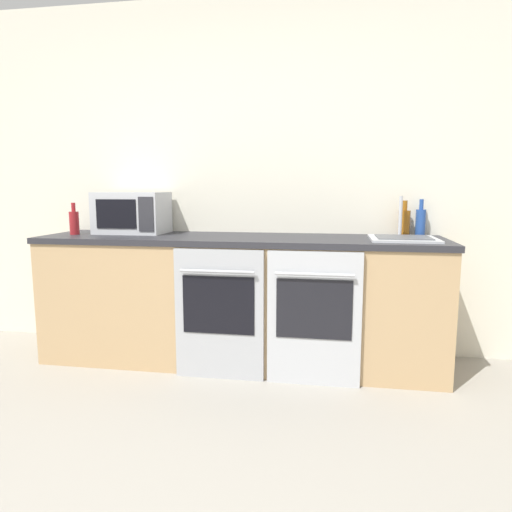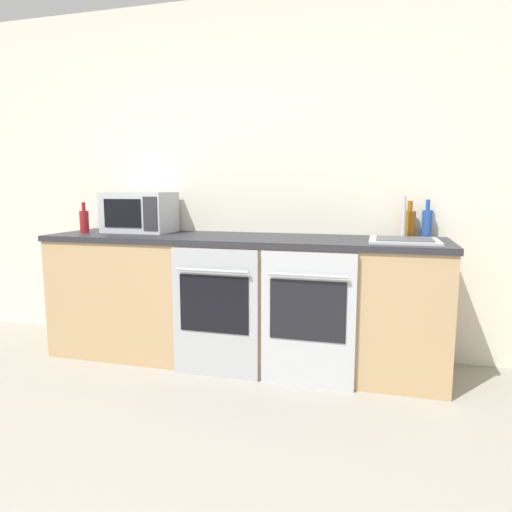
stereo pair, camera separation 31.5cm
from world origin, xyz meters
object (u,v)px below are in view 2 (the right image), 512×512
(oven_right, at_px, (308,320))
(bottle_red, at_px, (84,221))
(oven_left, at_px, (215,313))
(sink, at_px, (404,239))
(bottle_blue, at_px, (427,223))
(bottle_amber, at_px, (409,223))
(microwave, at_px, (140,212))

(oven_right, height_order, bottle_red, bottle_red)
(oven_left, bearing_deg, sink, 15.03)
(oven_left, height_order, sink, sink)
(bottle_blue, bearing_deg, bottle_amber, -166.95)
(bottle_blue, height_order, sink, sink)
(microwave, relative_size, bottle_amber, 2.02)
(sink, bearing_deg, microwave, 175.70)
(bottle_blue, distance_m, bottle_red, 2.47)
(microwave, distance_m, sink, 1.93)
(microwave, bearing_deg, oven_left, -30.55)
(bottle_amber, bearing_deg, oven_left, -154.30)
(bottle_blue, bearing_deg, bottle_red, -172.66)
(oven_right, distance_m, bottle_blue, 1.09)
(bottle_amber, bearing_deg, sink, -99.03)
(bottle_amber, bearing_deg, oven_right, -135.93)
(sink, bearing_deg, bottle_amber, 80.97)
(bottle_red, bearing_deg, oven_left, -14.07)
(oven_left, xyz_separation_m, microwave, (-0.77, 0.45, 0.61))
(bottle_amber, relative_size, sink, 0.59)
(sink, bearing_deg, oven_right, -150.71)
(bottle_blue, distance_m, bottle_amber, 0.12)
(oven_left, height_order, microwave, microwave)
(bottle_amber, bearing_deg, bottle_blue, 13.05)
(oven_left, distance_m, bottle_red, 1.30)
(oven_left, relative_size, bottle_amber, 3.42)
(microwave, xyz_separation_m, sink, (1.92, -0.14, -0.14))
(oven_right, relative_size, bottle_amber, 3.42)
(microwave, height_order, bottle_red, microwave)
(microwave, height_order, bottle_amber, microwave)
(bottle_red, bearing_deg, bottle_blue, 7.34)
(bottle_red, height_order, sink, sink)
(bottle_blue, xyz_separation_m, bottle_amber, (-0.12, -0.03, -0.00))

